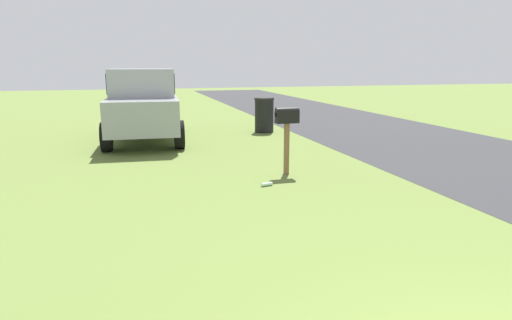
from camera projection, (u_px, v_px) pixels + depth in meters
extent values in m
cube|color=brown|center=(287.00, 149.00, 8.96)|extent=(0.09, 0.09, 1.06)
cube|color=black|center=(287.00, 118.00, 8.83)|extent=(0.20, 0.47, 0.22)
cylinder|color=black|center=(287.00, 112.00, 8.80)|extent=(0.20, 0.47, 0.20)
cube|color=red|center=(285.00, 114.00, 8.92)|extent=(0.02, 0.04, 0.18)
cube|color=#93999E|center=(144.00, 111.00, 12.94)|extent=(4.95, 2.13, 0.90)
cube|color=#93999E|center=(142.00, 83.00, 12.21)|extent=(1.75, 1.80, 0.76)
cube|color=black|center=(142.00, 83.00, 12.21)|extent=(1.70, 1.84, 0.53)
cube|color=#93999E|center=(172.00, 91.00, 14.03)|extent=(2.52, 0.23, 0.12)
cube|color=#93999E|center=(116.00, 91.00, 13.67)|extent=(2.52, 0.23, 0.12)
cylinder|color=black|center=(179.00, 135.00, 11.72)|extent=(0.77, 0.30, 0.76)
cylinder|color=black|center=(106.00, 137.00, 11.33)|extent=(0.77, 0.30, 0.76)
cylinder|color=black|center=(175.00, 120.00, 14.77)|extent=(0.77, 0.30, 0.76)
cylinder|color=black|center=(117.00, 121.00, 14.38)|extent=(0.77, 0.30, 0.76)
cylinder|color=black|center=(264.00, 116.00, 14.53)|extent=(0.62, 0.62, 1.06)
cylinder|color=black|center=(264.00, 99.00, 14.41)|extent=(0.65, 0.65, 0.08)
cylinder|color=#B2D8BF|center=(267.00, 184.00, 8.17)|extent=(0.12, 0.23, 0.07)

